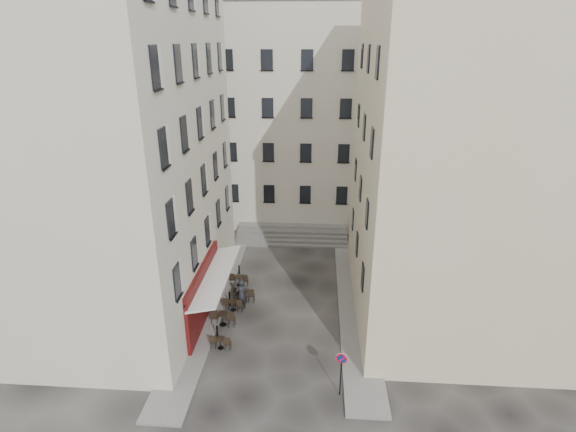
# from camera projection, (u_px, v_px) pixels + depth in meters

# --- Properties ---
(ground) EXTENTS (90.00, 90.00, 0.00)m
(ground) POSITION_uv_depth(u_px,v_px,m) (278.00, 332.00, 25.39)
(ground) COLOR black
(ground) RESTS_ON ground
(sidewalk_left) EXTENTS (2.00, 22.00, 0.12)m
(sidewalk_left) POSITION_uv_depth(u_px,v_px,m) (215.00, 291.00, 29.38)
(sidewalk_left) COLOR slate
(sidewalk_left) RESTS_ON ground
(sidewalk_right) EXTENTS (2.00, 18.00, 0.12)m
(sidewalk_right) POSITION_uv_depth(u_px,v_px,m) (355.00, 305.00, 27.86)
(sidewalk_right) COLOR slate
(sidewalk_right) RESTS_ON ground
(building_left) EXTENTS (12.20, 16.20, 20.60)m
(building_left) POSITION_uv_depth(u_px,v_px,m) (95.00, 138.00, 25.07)
(building_left) COLOR beige
(building_left) RESTS_ON ground
(building_right) EXTENTS (12.20, 14.20, 18.60)m
(building_right) POSITION_uv_depth(u_px,v_px,m) (474.00, 160.00, 24.53)
(building_right) COLOR #C7B593
(building_right) RESTS_ON ground
(building_back) EXTENTS (18.20, 10.20, 18.60)m
(building_back) POSITION_uv_depth(u_px,v_px,m) (286.00, 113.00, 39.66)
(building_back) COLOR beige
(building_back) RESTS_ON ground
(cafe_storefront) EXTENTS (1.74, 7.30, 3.50)m
(cafe_storefront) POSITION_uv_depth(u_px,v_px,m) (205.00, 291.00, 25.91)
(cafe_storefront) COLOR #400D09
(cafe_storefront) RESTS_ON ground
(stone_steps) EXTENTS (9.00, 3.15, 0.80)m
(stone_steps) POSITION_uv_depth(u_px,v_px,m) (292.00, 235.00, 36.91)
(stone_steps) COLOR #5E5B59
(stone_steps) RESTS_ON ground
(bollard_near) EXTENTS (0.12, 0.12, 0.98)m
(bollard_near) POSITION_uv_depth(u_px,v_px,m) (217.00, 333.00, 24.49)
(bollard_near) COLOR black
(bollard_near) RESTS_ON ground
(bollard_mid) EXTENTS (0.12, 0.12, 0.98)m
(bollard_mid) POSITION_uv_depth(u_px,v_px,m) (229.00, 298.00, 27.73)
(bollard_mid) COLOR black
(bollard_mid) RESTS_ON ground
(bollard_far) EXTENTS (0.12, 0.12, 0.98)m
(bollard_far) POSITION_uv_depth(u_px,v_px,m) (239.00, 271.00, 30.98)
(bollard_far) COLOR black
(bollard_far) RESTS_ON ground
(no_parking_sign) EXTENTS (0.52, 0.16, 2.33)m
(no_parking_sign) POSITION_uv_depth(u_px,v_px,m) (341.00, 366.00, 20.32)
(no_parking_sign) COLOR black
(no_parking_sign) RESTS_ON ground
(bistro_table_a) EXTENTS (1.13, 0.53, 0.80)m
(bistro_table_a) POSITION_uv_depth(u_px,v_px,m) (221.00, 342.00, 23.90)
(bistro_table_a) COLOR black
(bistro_table_a) RESTS_ON ground
(bistro_table_b) EXTENTS (1.43, 0.67, 1.00)m
(bistro_table_b) POSITION_uv_depth(u_px,v_px,m) (223.00, 318.00, 25.82)
(bistro_table_b) COLOR black
(bistro_table_b) RESTS_ON ground
(bistro_table_c) EXTENTS (1.22, 0.57, 0.86)m
(bistro_table_c) POSITION_uv_depth(u_px,v_px,m) (233.00, 304.00, 27.25)
(bistro_table_c) COLOR black
(bistro_table_c) RESTS_ON ground
(bistro_table_d) EXTENTS (1.38, 0.65, 0.97)m
(bistro_table_d) POSITION_uv_depth(u_px,v_px,m) (244.00, 294.00, 28.19)
(bistro_table_d) COLOR black
(bistro_table_d) RESTS_ON ground
(bistro_table_e) EXTENTS (1.25, 0.59, 0.88)m
(bistro_table_e) POSITION_uv_depth(u_px,v_px,m) (239.00, 279.00, 30.05)
(bistro_table_e) COLOR black
(bistro_table_e) RESTS_ON ground
(pedestrian) EXTENTS (0.86, 0.76, 1.97)m
(pedestrian) POSITION_uv_depth(u_px,v_px,m) (241.00, 294.00, 27.29)
(pedestrian) COLOR black
(pedestrian) RESTS_ON ground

